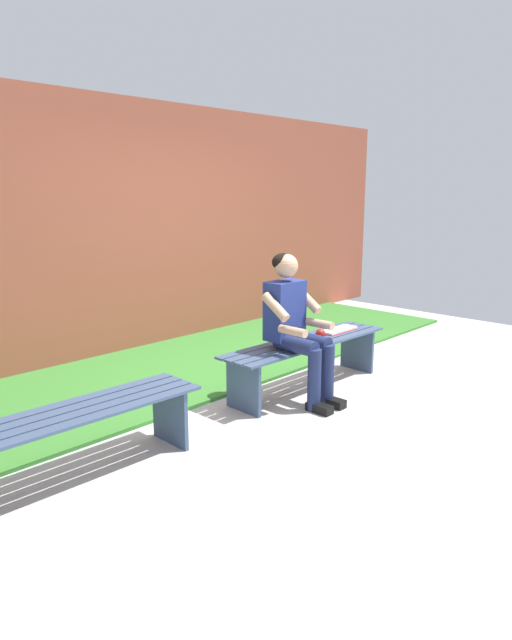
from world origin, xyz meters
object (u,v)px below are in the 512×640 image
(person_seated, at_px, (296,322))
(book_open, at_px, (339,330))
(bench_far, at_px, (66,429))
(apple, at_px, (320,333))
(bench_near, at_px, (307,352))

(person_seated, xyz_separation_m, book_open, (-0.78, -0.10, -0.23))
(bench_far, distance_m, apple, 2.50)
(book_open, bearing_deg, person_seated, 8.91)
(bench_near, height_order, apple, apple)
(apple, height_order, book_open, apple)
(bench_far, relative_size, person_seated, 1.43)
(bench_near, bearing_deg, book_open, -179.70)
(person_seated, distance_m, book_open, 0.82)
(bench_far, height_order, apple, apple)
(bench_near, bearing_deg, bench_far, 0.00)
(bench_near, xyz_separation_m, apple, (-0.16, 0.03, 0.15))
(apple, relative_size, book_open, 0.21)
(bench_near, relative_size, bench_far, 1.02)
(bench_near, height_order, book_open, book_open)
(apple, distance_m, book_open, 0.34)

